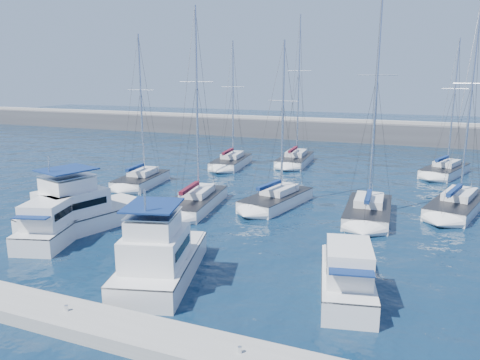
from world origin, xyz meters
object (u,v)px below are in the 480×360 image
at_px(sailboat_mid_c, 277,199).
at_px(sailboat_mid_e, 457,204).
at_px(sailboat_mid_b, 196,201).
at_px(sailboat_back_a, 231,162).
at_px(motor_yacht_stbd_outer, 347,278).
at_px(sailboat_mid_a, 141,180).
at_px(motor_yacht_port_outer, 52,228).
at_px(motor_yacht_port_inner, 81,212).
at_px(sailboat_mid_d, 368,211).
at_px(sailboat_back_c, 445,170).
at_px(motor_yacht_stbd_inner, 160,259).
at_px(sailboat_back_b, 295,159).

height_order(sailboat_mid_c, sailboat_mid_e, sailboat_mid_e).
bearing_deg(sailboat_mid_b, sailboat_back_a, 95.78).
xyz_separation_m(motor_yacht_stbd_outer, sailboat_back_a, (-18.41, 28.07, -0.42)).
relative_size(motor_yacht_stbd_outer, sailboat_mid_a, 0.49).
height_order(motor_yacht_stbd_outer, sailboat_back_a, sailboat_back_a).
relative_size(motor_yacht_port_outer, sailboat_mid_a, 0.46).
relative_size(motor_yacht_port_inner, sailboat_mid_c, 0.71).
height_order(sailboat_mid_a, sailboat_mid_d, sailboat_mid_d).
bearing_deg(sailboat_back_a, sailboat_back_c, 3.15).
xyz_separation_m(sailboat_mid_b, sailboat_mid_d, (13.14, 2.56, 0.01)).
distance_m(motor_yacht_port_outer, sailboat_mid_e, 29.82).
distance_m(motor_yacht_port_inner, motor_yacht_stbd_inner, 11.08).
height_order(sailboat_mid_b, sailboat_mid_c, sailboat_mid_b).
xyz_separation_m(motor_yacht_stbd_inner, sailboat_mid_b, (-4.71, 12.77, -0.60)).
bearing_deg(sailboat_mid_c, sailboat_mid_d, 6.36).
xyz_separation_m(motor_yacht_port_inner, sailboat_mid_c, (10.80, 10.60, -0.62)).
relative_size(motor_yacht_port_outer, sailboat_back_a, 0.46).
distance_m(sailboat_mid_d, sailboat_back_a, 22.87).
bearing_deg(sailboat_mid_e, sailboat_back_b, 153.95).
relative_size(motor_yacht_port_outer, sailboat_mid_b, 0.42).
height_order(sailboat_mid_b, sailboat_mid_e, sailboat_mid_b).
distance_m(motor_yacht_port_outer, motor_yacht_port_inner, 3.09).
height_order(motor_yacht_port_outer, motor_yacht_port_inner, motor_yacht_port_inner).
height_order(motor_yacht_stbd_inner, sailboat_back_b, sailboat_back_b).
bearing_deg(sailboat_mid_a, sailboat_mid_c, -14.60).
distance_m(motor_yacht_port_outer, sailboat_mid_b, 11.53).
bearing_deg(motor_yacht_port_inner, sailboat_mid_d, 44.46).
height_order(sailboat_mid_c, sailboat_back_a, sailboat_back_a).
relative_size(sailboat_mid_c, sailboat_mid_e, 0.85).
relative_size(sailboat_back_a, sailboat_back_c, 1.01).
relative_size(sailboat_mid_a, sailboat_mid_c, 1.08).
bearing_deg(sailboat_mid_d, sailboat_mid_a, 169.64).
bearing_deg(motor_yacht_port_outer, sailboat_mid_c, 35.17).
bearing_deg(motor_yacht_port_inner, sailboat_back_b, 91.90).
bearing_deg(sailboat_back_b, motor_yacht_port_inner, -107.94).
distance_m(sailboat_mid_b, sailboat_back_a, 17.74).
height_order(sailboat_mid_e, sailboat_back_b, sailboat_back_b).
distance_m(motor_yacht_port_outer, sailboat_mid_c, 17.25).
relative_size(sailboat_mid_c, sailboat_back_b, 0.76).
bearing_deg(sailboat_back_a, sailboat_back_b, 26.46).
height_order(motor_yacht_port_inner, sailboat_mid_d, sailboat_mid_d).
relative_size(motor_yacht_stbd_inner, sailboat_mid_b, 0.54).
relative_size(motor_yacht_port_inner, sailboat_back_c, 0.66).
xyz_separation_m(motor_yacht_port_inner, sailboat_back_b, (7.05, 28.92, -0.58)).
xyz_separation_m(motor_yacht_port_inner, sailboat_mid_a, (-3.56, 12.43, -0.60)).
bearing_deg(motor_yacht_stbd_inner, motor_yacht_port_outer, 150.43).
relative_size(motor_yacht_port_inner, sailboat_mid_a, 0.66).
distance_m(motor_yacht_stbd_outer, sailboat_back_c, 32.56).
relative_size(motor_yacht_stbd_inner, sailboat_mid_c, 0.64).
relative_size(sailboat_mid_a, sailboat_back_a, 0.99).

